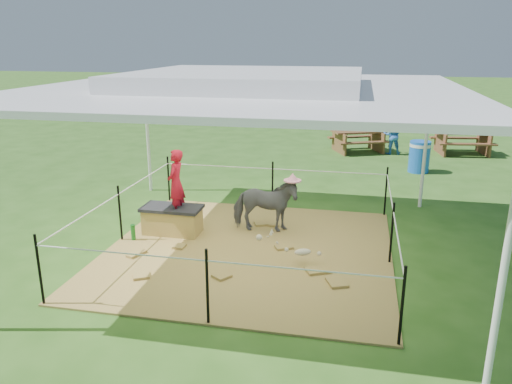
% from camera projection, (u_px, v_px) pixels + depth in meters
% --- Properties ---
extents(ground, '(90.00, 90.00, 0.00)m').
position_uv_depth(ground, '(249.00, 252.00, 8.22)').
color(ground, '#2D5919').
rests_on(ground, ground).
extents(hay_patch, '(4.60, 4.60, 0.03)m').
position_uv_depth(hay_patch, '(249.00, 251.00, 8.21)').
color(hay_patch, brown).
rests_on(hay_patch, ground).
extents(canopy_tent, '(6.30, 6.30, 2.90)m').
position_uv_depth(canopy_tent, '(248.00, 85.00, 7.43)').
color(canopy_tent, silver).
rests_on(canopy_tent, ground).
extents(rope_fence, '(4.54, 4.54, 1.00)m').
position_uv_depth(rope_fence, '(248.00, 215.00, 8.03)').
color(rope_fence, black).
rests_on(rope_fence, ground).
extents(straw_bale, '(0.99, 0.50, 0.44)m').
position_uv_depth(straw_bale, '(172.00, 221.00, 8.89)').
color(straw_bale, '#A2783A').
rests_on(straw_bale, hay_patch).
extents(dark_cloth, '(1.05, 0.55, 0.05)m').
position_uv_depth(dark_cloth, '(172.00, 208.00, 8.82)').
color(dark_cloth, black).
rests_on(dark_cloth, straw_bale).
extents(woman, '(0.29, 0.43, 1.18)m').
position_uv_depth(woman, '(176.00, 178.00, 8.63)').
color(woman, red).
rests_on(woman, straw_bale).
extents(green_bottle, '(0.08, 0.08, 0.27)m').
position_uv_depth(green_bottle, '(133.00, 232.00, 8.60)').
color(green_bottle, '#1A7520').
rests_on(green_bottle, hay_patch).
extents(pony, '(1.21, 0.65, 0.98)m').
position_uv_depth(pony, '(265.00, 205.00, 8.87)').
color(pony, '#545459').
rests_on(pony, hay_patch).
extents(pink_hat, '(0.31, 0.31, 0.14)m').
position_uv_depth(pink_hat, '(265.00, 175.00, 8.71)').
color(pink_hat, pink).
rests_on(pink_hat, pony).
extents(foal, '(0.92, 0.73, 0.45)m').
position_uv_depth(foal, '(303.00, 251.00, 7.63)').
color(foal, beige).
rests_on(foal, hay_patch).
extents(trash_barrel, '(0.68, 0.68, 0.83)m').
position_uv_depth(trash_barrel, '(419.00, 157.00, 13.10)').
color(trash_barrel, blue).
rests_on(trash_barrel, ground).
extents(picnic_table_near, '(1.93, 1.70, 0.67)m').
position_uv_depth(picnic_table_near, '(358.00, 141.00, 15.54)').
color(picnic_table_near, '#552F1D').
rests_on(picnic_table_near, ground).
extents(picnic_table_far, '(1.82, 1.42, 0.70)m').
position_uv_depth(picnic_table_far, '(462.00, 143.00, 15.26)').
color(picnic_table_far, brown).
rests_on(picnic_table_far, ground).
extents(distant_person, '(0.61, 0.50, 1.15)m').
position_uv_depth(distant_person, '(392.00, 135.00, 15.15)').
color(distant_person, '#3774CE').
rests_on(distant_person, ground).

